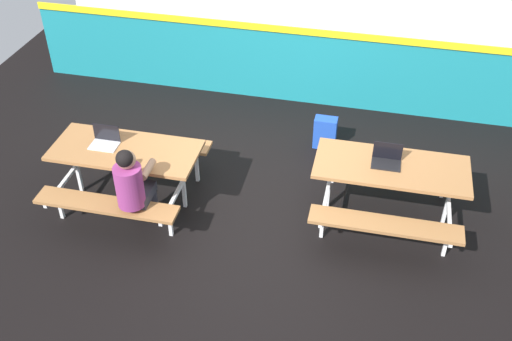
{
  "coord_description": "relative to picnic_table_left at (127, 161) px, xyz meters",
  "views": [
    {
      "loc": [
        1.25,
        -5.34,
        4.75
      ],
      "look_at": [
        0.0,
        -0.01,
        0.55
      ],
      "focal_mm": 42.43,
      "sensor_mm": 36.0,
      "label": 1
    }
  ],
  "objects": [
    {
      "name": "picnic_table_right",
      "position": [
        3.0,
        0.37,
        0.0
      ],
      "size": [
        1.71,
        1.56,
        0.74
      ],
      "color": "#9E6B3D",
      "rests_on": "ground"
    },
    {
      "name": "laptop_dark",
      "position": [
        2.93,
        0.41,
        0.21
      ],
      "size": [
        0.32,
        0.22,
        0.22
      ],
      "color": "black",
      "rests_on": "picnic_table_right"
    },
    {
      "name": "picnic_table_left",
      "position": [
        0.0,
        0.0,
        0.0
      ],
      "size": [
        1.71,
        1.56,
        0.74
      ],
      "color": "#9E6B3D",
      "rests_on": "ground"
    },
    {
      "name": "ground_plane",
      "position": [
        1.5,
        0.19,
        -0.58
      ],
      "size": [
        10.0,
        10.0,
        0.02
      ],
      "primitive_type": "cube",
      "color": "black"
    },
    {
      "name": "accent_backdrop",
      "position": [
        1.5,
        2.77,
        0.67
      ],
      "size": [
        8.0,
        0.14,
        2.6
      ],
      "color": "teal",
      "rests_on": "ground"
    },
    {
      "name": "student_nearer",
      "position": [
        0.32,
        -0.55,
        0.13
      ],
      "size": [
        0.36,
        0.53,
        1.21
      ],
      "color": "#2D2D38",
      "rests_on": "ground"
    },
    {
      "name": "laptop_silver",
      "position": [
        -0.25,
        0.04,
        0.21
      ],
      "size": [
        0.32,
        0.22,
        0.22
      ],
      "color": "silver",
      "rests_on": "picnic_table_left"
    },
    {
      "name": "backpack_dark",
      "position": [
        2.11,
        1.64,
        -0.36
      ],
      "size": [
        0.3,
        0.22,
        0.44
      ],
      "color": "#1E47B2",
      "rests_on": "ground"
    }
  ]
}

